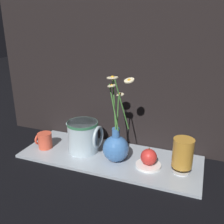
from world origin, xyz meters
TOP-DOWN VIEW (x-y plane):
  - ground_plane at (0.00, 0.00)m, footprint 6.00×6.00m
  - shelf at (0.00, 0.00)m, footprint 0.80×0.30m
  - backdrop_wall at (0.00, 0.16)m, footprint 1.30×0.02m
  - vase_with_flowers at (0.04, -0.03)m, footprint 0.15×0.12m
  - yellow_mug at (-0.32, -0.04)m, footprint 0.08×0.07m
  - ceramic_pitcher at (-0.13, 0.00)m, footprint 0.17×0.14m
  - tea_glass at (0.31, -0.02)m, footprint 0.08×0.08m
  - saucer_plate at (0.18, -0.02)m, footprint 0.11×0.11m
  - orange_fruit at (0.18, -0.02)m, footprint 0.07×0.07m

SIDE VIEW (x-z plane):
  - ground_plane at x=0.00m, z-range 0.00..0.00m
  - shelf at x=0.00m, z-range 0.00..0.01m
  - saucer_plate at x=0.18m, z-range 0.01..0.02m
  - yellow_mug at x=-0.32m, z-range 0.01..0.09m
  - orange_fruit at x=0.18m, z-range 0.02..0.09m
  - vase_with_flowers at x=0.04m, z-range -0.11..0.27m
  - ceramic_pitcher at x=-0.13m, z-range 0.01..0.17m
  - tea_glass at x=0.31m, z-range 0.02..0.17m
  - backdrop_wall at x=0.00m, z-range 0.00..1.10m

